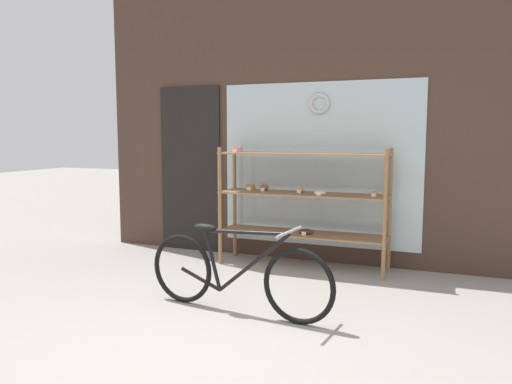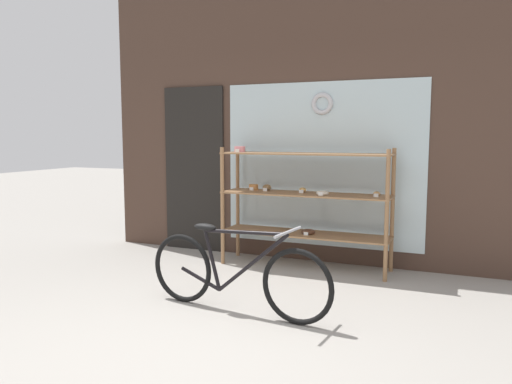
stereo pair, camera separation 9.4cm
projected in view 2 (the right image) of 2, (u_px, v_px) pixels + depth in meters
ground_plane at (194, 344)px, 3.58m from camera, size 30.00×30.00×0.00m
storefront_facade at (303, 120)px, 5.86m from camera, size 5.25×0.13×3.43m
display_case at (303, 196)px, 5.58m from camera, size 1.90×0.46×1.36m
bicycle at (235, 273)px, 4.19m from camera, size 1.74×0.46×0.75m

